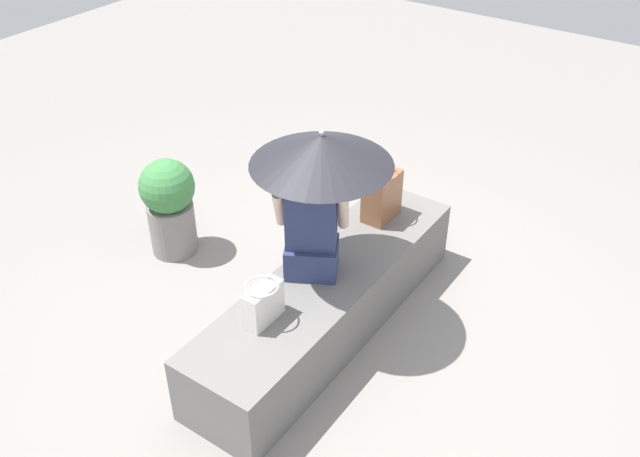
% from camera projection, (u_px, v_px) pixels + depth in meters
% --- Properties ---
extents(ground_plane, '(14.00, 14.00, 0.00)m').
position_uv_depth(ground_plane, '(328.00, 327.00, 4.85)').
color(ground_plane, gray).
extents(stone_bench, '(2.40, 0.62, 0.48)m').
position_uv_depth(stone_bench, '(328.00, 301.00, 4.71)').
color(stone_bench, slate).
rests_on(stone_bench, ground).
extents(person_seated, '(0.41, 0.51, 0.90)m').
position_uv_depth(person_seated, '(311.00, 222.00, 4.37)').
color(person_seated, navy).
rests_on(person_seated, stone_bench).
extents(parasol, '(0.88, 0.88, 1.02)m').
position_uv_depth(parasol, '(322.00, 150.00, 4.11)').
color(parasol, '#B7B7BC').
rests_on(parasol, stone_bench).
extents(handbag_black, '(0.30, 0.22, 0.38)m').
position_uv_depth(handbag_black, '(382.00, 195.00, 5.01)').
color(handbag_black, brown).
rests_on(handbag_black, stone_bench).
extents(tote_bag_canvas, '(0.27, 0.20, 0.27)m').
position_uv_depth(tote_bag_canvas, '(263.00, 303.00, 4.12)').
color(tote_bag_canvas, silver).
rests_on(tote_bag_canvas, stone_bench).
extents(planter_near, '(0.43, 0.43, 0.81)m').
position_uv_depth(planter_near, '(169.00, 204.00, 5.35)').
color(planter_near, gray).
rests_on(planter_near, ground).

